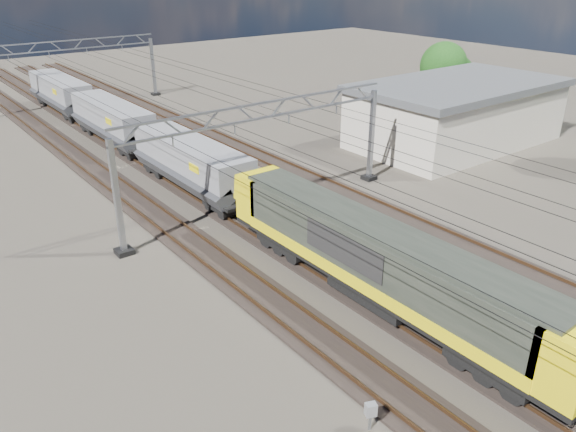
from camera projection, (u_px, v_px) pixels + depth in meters
ground at (303, 233)px, 33.45m from camera, size 160.00×160.00×0.00m
track_outer_west at (216, 262)px, 30.09m from camera, size 2.60×140.00×0.30m
track_loco at (276, 241)px, 32.31m from camera, size 2.60×140.00×0.30m
track_inner_east at (328, 223)px, 34.52m from camera, size 2.60×140.00×0.30m
track_outer_east at (374, 207)px, 36.74m from camera, size 2.60×140.00×0.30m
catenary_gantry_mid at (263, 154)px, 34.71m from camera, size 19.90×0.90×7.11m
catenary_gantry_far at (71, 71)px, 60.66m from camera, size 19.90×0.90×7.11m
overhead_wires at (228, 112)px, 36.82m from camera, size 12.03×140.00×0.53m
locomotive at (379, 260)px, 25.64m from camera, size 2.76×21.10×3.62m
hopper_wagon_lead at (191, 162)px, 38.44m from camera, size 3.38×13.00×3.25m
hopper_wagon_mid at (112, 119)px, 48.68m from camera, size 3.38×13.00×3.25m
hopper_wagon_third at (60, 92)px, 58.92m from camera, size 3.38×13.00×3.25m
trackside_cabinet at (371, 410)px, 19.07m from camera, size 0.46×0.41×1.15m
industrial_shed at (456, 112)px, 48.84m from camera, size 18.60×10.60×5.40m
tree_far at (447, 68)px, 58.27m from camera, size 5.36×4.96×7.28m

